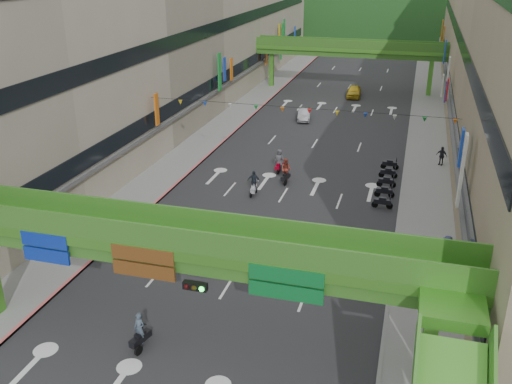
# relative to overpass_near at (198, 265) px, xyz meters

# --- Properties ---
(road_slab) EXTENTS (18.00, 140.00, 0.02)m
(road_slab) POSITION_rel_overpass_near_xyz_m (-0.93, 44.62, -5.20)
(road_slab) COLOR #28282B
(road_slab) RESTS_ON ground
(sidewalk_left) EXTENTS (4.00, 140.00, 0.15)m
(sidewalk_left) POSITION_rel_overpass_near_xyz_m (-11.93, 44.62, -5.13)
(sidewalk_left) COLOR gray
(sidewalk_left) RESTS_ON ground
(sidewalk_right) EXTENTS (4.00, 140.00, 0.15)m
(sidewalk_right) POSITION_rel_overpass_near_xyz_m (10.07, 44.62, -5.13)
(sidewalk_right) COLOR gray
(sidewalk_right) RESTS_ON ground
(curb_left) EXTENTS (0.20, 140.00, 0.18)m
(curb_left) POSITION_rel_overpass_near_xyz_m (-10.03, 44.62, -5.12)
(curb_left) COLOR #CC5959
(curb_left) RESTS_ON ground
(curb_right) EXTENTS (0.20, 140.00, 0.18)m
(curb_right) POSITION_rel_overpass_near_xyz_m (8.17, 44.62, -5.12)
(curb_right) COLOR gray
(curb_right) RESTS_ON ground
(building_row_left) EXTENTS (12.80, 95.00, 19.00)m
(building_row_left) POSITION_rel_overpass_near_xyz_m (-19.86, 44.62, 4.25)
(building_row_left) COLOR #9E937F
(building_row_left) RESTS_ON ground
(overpass_near) EXTENTS (28.00, 12.27, 7.10)m
(overpass_near) POSITION_rel_overpass_near_xyz_m (0.00, 0.00, 0.00)
(overpass_near) COLOR #4C9E2D
(overpass_near) RESTS_ON ground
(overpass_far) EXTENTS (28.00, 2.20, 7.10)m
(overpass_far) POSITION_rel_overpass_near_xyz_m (-0.93, 59.62, 0.20)
(overpass_far) COLOR #4C9E2D
(overpass_far) RESTS_ON ground
(hill_left) EXTENTS (168.00, 140.00, 112.00)m
(hill_left) POSITION_rel_overpass_near_xyz_m (-15.93, 154.62, -5.21)
(hill_left) COLOR #1C4419
(hill_left) RESTS_ON ground
(hill_right) EXTENTS (208.00, 176.00, 128.00)m
(hill_right) POSITION_rel_overpass_near_xyz_m (24.07, 174.62, -5.21)
(hill_right) COLOR #1C4419
(hill_right) RESTS_ON ground
(bunting_string) EXTENTS (26.00, 0.36, 0.47)m
(bunting_string) POSITION_rel_overpass_near_xyz_m (-0.93, 24.62, 0.75)
(bunting_string) COLOR black
(bunting_string) RESTS_ON ground
(scooter_rider_near) EXTENTS (0.75, 1.57, 1.97)m
(scooter_rider_near) POSITION_rel_overpass_near_xyz_m (-3.24, 0.07, -4.30)
(scooter_rider_near) COLOR black
(scooter_rider_near) RESTS_ON ground
(scooter_rider_mid) EXTENTS (0.98, 1.59, 2.16)m
(scooter_rider_mid) POSITION_rel_overpass_near_xyz_m (-1.34, 23.21, -4.09)
(scooter_rider_mid) COLOR black
(scooter_rider_mid) RESTS_ON ground
(scooter_rider_left) EXTENTS (1.06, 1.60, 2.09)m
(scooter_rider_left) POSITION_rel_overpass_near_xyz_m (-3.21, 19.97, -4.15)
(scooter_rider_left) COLOR #9E9EA6
(scooter_rider_left) RESTS_ON ground
(scooter_rider_far) EXTENTS (0.91, 1.60, 2.11)m
(scooter_rider_far) POSITION_rel_overpass_near_xyz_m (-2.50, 25.61, -4.13)
(scooter_rider_far) COLOR maroon
(scooter_rider_far) RESTS_ON ground
(parked_scooter_row) EXTENTS (1.60, 9.35, 1.08)m
(parked_scooter_row) POSITION_rel_overpass_near_xyz_m (6.87, 24.62, -4.68)
(parked_scooter_row) COLOR black
(parked_scooter_row) RESTS_ON ground
(car_silver) EXTENTS (2.00, 4.12, 1.30)m
(car_silver) POSITION_rel_overpass_near_xyz_m (-3.77, 43.09, -4.55)
(car_silver) COLOR #ACABB2
(car_silver) RESTS_ON ground
(car_yellow) EXTENTS (2.06, 4.62, 1.54)m
(car_yellow) POSITION_rel_overpass_near_xyz_m (0.39, 56.22, -4.43)
(car_yellow) COLOR gold
(car_yellow) RESTS_ON ground
(pedestrian_red) EXTENTS (0.95, 0.82, 1.70)m
(pedestrian_red) POSITION_rel_overpass_near_xyz_m (10.54, 6.84, -4.36)
(pedestrian_red) COLOR #A51E3D
(pedestrian_red) RESTS_ON ground
(pedestrian_dark) EXTENTS (1.10, 0.81, 1.73)m
(pedestrian_dark) POSITION_rel_overpass_near_xyz_m (11.27, 31.08, -4.34)
(pedestrian_dark) COLOR #23252B
(pedestrian_dark) RESTS_ON ground
(pedestrian_blue) EXTENTS (1.04, 0.94, 1.88)m
(pedestrian_blue) POSITION_rel_overpass_near_xyz_m (11.27, 12.48, -4.26)
(pedestrian_blue) COLOR navy
(pedestrian_blue) RESTS_ON ground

